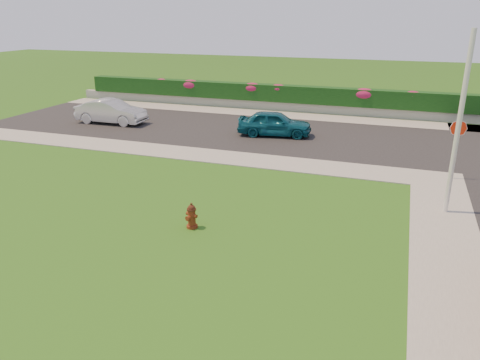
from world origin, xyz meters
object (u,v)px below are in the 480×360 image
at_px(fire_hydrant, 192,216).
at_px(sedan_teal, 275,123).
at_px(utility_pole, 459,126).
at_px(sedan_silver, 111,112).
at_px(stop_sign, 457,136).

xyz_separation_m(fire_hydrant, sedan_teal, (-0.62, 11.83, 0.32)).
xyz_separation_m(sedan_teal, utility_pole, (8.08, -7.97, 2.22)).
relative_size(fire_hydrant, utility_pole, 0.14).
bearing_deg(sedan_silver, fire_hydrant, -138.65).
bearing_deg(sedan_teal, stop_sign, -126.31).
bearing_deg(fire_hydrant, sedan_teal, 112.50).
relative_size(sedan_teal, utility_pole, 0.67).
bearing_deg(utility_pole, sedan_teal, 135.38).
height_order(utility_pole, stop_sign, utility_pole).
bearing_deg(sedan_silver, stop_sign, -103.52).
relative_size(sedan_teal, sedan_silver, 0.92).
distance_m(sedan_teal, utility_pole, 11.56).
height_order(sedan_teal, sedan_silver, sedan_silver).
relative_size(sedan_silver, stop_sign, 1.76).
bearing_deg(sedan_silver, sedan_teal, -89.30).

